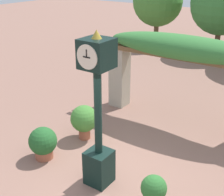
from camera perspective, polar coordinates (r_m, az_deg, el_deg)
ground_plane at (r=7.38m, az=-0.06°, el=-14.59°), size 60.00×60.00×0.00m
pedestal_clock at (r=6.42m, az=-2.56°, el=-3.37°), size 0.57×0.62×3.43m
pergola at (r=9.30m, az=12.67°, el=7.20°), size 5.45×1.14×2.69m
potted_plant_near_left at (r=6.41m, az=7.61°, el=-16.55°), size 0.52×0.52×0.79m
potted_plant_near_right at (r=8.02m, az=-12.50°, el=-7.93°), size 0.71×0.71×0.84m
potted_plant_far_left at (r=8.65m, az=-5.14°, el=-3.97°), size 0.75×0.75×0.99m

